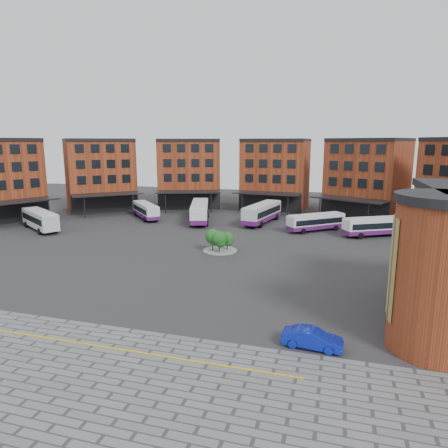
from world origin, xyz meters
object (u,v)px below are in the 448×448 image
(blue_car, at_px, (312,338))
(bus_a, at_px, (40,219))
(bus_e, at_px, (316,222))
(bus_b, at_px, (146,210))
(bus_f, at_px, (376,226))
(bus_c, at_px, (200,211))
(bus_d, at_px, (262,213))
(tree_island, at_px, (220,240))

(blue_car, bearing_deg, bus_a, 63.64)
(bus_a, xyz_separation_m, bus_e, (42.58, 11.38, -0.36))
(blue_car, bearing_deg, bus_b, 43.64)
(bus_a, distance_m, bus_f, 52.49)
(bus_c, height_order, bus_d, bus_c)
(bus_b, relative_size, bus_d, 0.73)
(bus_c, height_order, bus_e, bus_c)
(bus_c, xyz_separation_m, bus_f, (29.12, -3.20, -0.33))
(tree_island, xyz_separation_m, bus_a, (-31.47, 4.66, 0.24))
(bus_e, bearing_deg, blue_car, -36.92)
(bus_d, xyz_separation_m, blue_car, (11.40, -41.77, -1.16))
(tree_island, bearing_deg, bus_d, 85.14)
(bus_d, bearing_deg, tree_island, -84.09)
(bus_e, bearing_deg, bus_c, -135.68)
(bus_b, xyz_separation_m, bus_c, (10.62, -0.18, 0.34))
(bus_b, bearing_deg, bus_d, -37.69)
(bus_c, xyz_separation_m, bus_e, (20.21, -2.03, -0.40))
(bus_d, distance_m, blue_car, 43.31)
(bus_f, bearing_deg, blue_car, -39.96)
(blue_car, bearing_deg, bus_c, 33.41)
(bus_a, height_order, bus_d, bus_d)
(tree_island, bearing_deg, bus_b, 137.23)
(bus_c, distance_m, bus_e, 20.32)
(bus_a, distance_m, bus_d, 36.59)
(bus_e, xyz_separation_m, bus_f, (8.90, -1.18, 0.07))
(tree_island, relative_size, bus_b, 0.49)
(bus_b, xyz_separation_m, bus_e, (30.83, -2.21, -0.06))
(bus_a, bearing_deg, tree_island, -65.34)
(bus_c, bearing_deg, bus_a, -166.52)
(bus_a, height_order, bus_f, bus_a)
(tree_island, relative_size, blue_car, 1.07)
(bus_c, relative_size, blue_car, 3.08)
(tree_island, relative_size, bus_e, 0.49)
(bus_a, bearing_deg, bus_e, -41.96)
(bus_d, xyz_separation_m, bus_e, (9.40, -4.05, -0.34))
(bus_c, xyz_separation_m, blue_car, (22.21, -39.74, -1.21))
(bus_e, height_order, blue_car, bus_e)
(bus_c, distance_m, blue_car, 45.54)
(bus_c, xyz_separation_m, bus_d, (10.81, 2.02, -0.06))
(bus_a, distance_m, bus_b, 17.97)
(bus_d, height_order, bus_e, bus_d)
(tree_island, bearing_deg, bus_e, 55.28)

